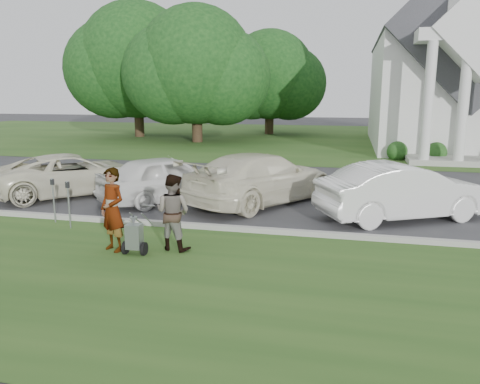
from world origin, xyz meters
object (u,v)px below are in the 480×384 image
(church, at_px, (449,56))
(person_left, at_px, (113,210))
(car_a, at_px, (73,174))
(car_c, at_px, (262,178))
(car_b, at_px, (167,178))
(tree_far, at_px, (137,66))
(tree_back, at_px, (270,79))
(person_right, at_px, (173,213))
(striping_cart, at_px, (135,237))
(parking_meter_far, at_px, (53,195))
(car_d, at_px, (403,191))
(parking_meter_near, at_px, (68,199))
(tree_left, at_px, (196,71))

(church, distance_m, person_left, 27.57)
(car_a, height_order, car_c, car_c)
(car_b, bearing_deg, person_left, 137.61)
(car_a, bearing_deg, tree_far, -27.23)
(tree_back, bearing_deg, church, -27.85)
(person_right, bearing_deg, car_b, -55.33)
(person_right, xyz_separation_m, car_a, (-5.65, 4.85, -0.15))
(striping_cart, height_order, parking_meter_far, parking_meter_far)
(tree_far, distance_m, person_right, 29.64)
(person_right, distance_m, car_b, 5.05)
(church, height_order, person_left, church)
(person_left, height_order, person_right, person_left)
(car_d, bearing_deg, car_a, 57.84)
(church, height_order, person_right, church)
(parking_meter_near, bearing_deg, car_c, 42.95)
(person_right, height_order, parking_meter_far, person_right)
(tree_left, xyz_separation_m, tree_back, (4.00, 8.00, -0.38))
(parking_meter_far, relative_size, car_b, 0.28)
(tree_left, bearing_deg, car_b, -74.69)
(tree_far, height_order, tree_back, tree_far)
(person_right, relative_size, parking_meter_near, 1.36)
(church, relative_size, car_d, 4.91)
(car_d, bearing_deg, tree_far, 11.95)
(tree_back, bearing_deg, person_right, -84.35)
(car_b, xyz_separation_m, car_c, (3.12, 0.48, 0.05))
(church, distance_m, car_c, 21.71)
(parking_meter_far, distance_m, car_c, 6.38)
(church, height_order, car_d, church)
(tree_back, xyz_separation_m, parking_meter_far, (-0.98, -29.77, -3.93))
(striping_cart, distance_m, car_a, 7.31)
(tree_left, bearing_deg, church, 3.79)
(person_right, height_order, car_b, person_right)
(church, xyz_separation_m, parking_meter_far, (-14.00, -22.89, -5.14))
(church, height_order, striping_cart, church)
(church, height_order, car_b, church)
(tree_far, xyz_separation_m, person_right, (13.09, -26.16, -4.81))
(tree_left, relative_size, parking_meter_far, 8.42)
(parking_meter_far, relative_size, car_d, 0.26)
(person_right, xyz_separation_m, parking_meter_far, (-4.07, 1.39, -0.09))
(car_c, bearing_deg, church, -82.82)
(tree_back, xyz_separation_m, parking_meter_near, (-0.25, -30.18, -3.91))
(car_a, bearing_deg, tree_back, -52.04)
(tree_back, bearing_deg, tree_left, -116.57)
(tree_far, relative_size, tree_back, 1.21)
(parking_meter_near, bearing_deg, church, 60.36)
(tree_back, xyz_separation_m, car_d, (8.51, -27.11, -3.92))
(striping_cart, relative_size, car_d, 0.21)
(tree_left, bearing_deg, car_a, -85.51)
(striping_cart, distance_m, car_d, 7.68)
(person_right, relative_size, car_c, 0.31)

